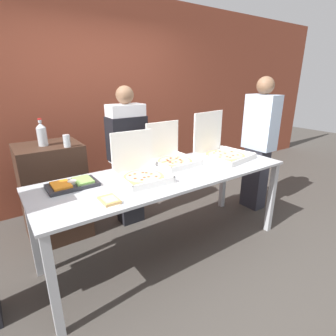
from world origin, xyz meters
The scene contains 13 objects.
ground_plane centered at (0.00, 0.00, 0.00)m, with size 16.00×16.00×0.00m, color #423D38.
brick_wall_behind centered at (0.00, 1.70, 1.40)m, with size 10.00×0.06×2.80m.
buffet_table centered at (0.00, 0.00, 0.76)m, with size 2.46×0.84×0.85m.
pizza_box_far_left centered at (-0.28, 0.02, 0.93)m, with size 0.42×0.44×0.41m.
pizza_box_near_left centered at (0.80, 0.10, 0.94)m, with size 0.57×0.58×0.49m.
pizza_box_far_right centered at (0.21, 0.23, 0.93)m, with size 0.43×0.45×0.42m.
paper_plate_front_right centered at (-0.70, -0.26, 0.87)m, with size 0.20×0.20×0.03m.
veggie_tray centered at (-0.84, 0.18, 0.88)m, with size 0.40×0.24×0.05m.
sideboard_podium centered at (-0.86, 0.95, 0.53)m, with size 0.63×0.55×1.06m.
soda_bottle centered at (-0.90, 0.92, 1.18)m, with size 0.09×0.09×0.27m.
soda_can_silver centered at (-0.71, 0.72, 1.12)m, with size 0.07×0.07×0.12m.
person_server_vest centered at (-0.04, 0.76, 0.92)m, with size 0.42×0.24×1.64m.
person_guest_cap centered at (1.54, 0.13, 0.91)m, with size 0.22×0.40×1.73m.
Camera 1 is at (-1.34, -1.92, 1.71)m, focal length 28.00 mm.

